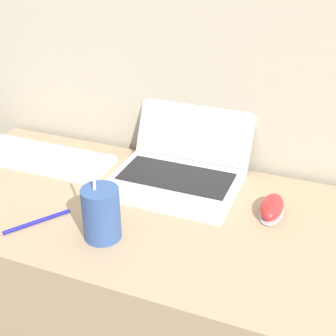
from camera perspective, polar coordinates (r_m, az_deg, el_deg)
desk at (r=1.33m, az=1.73°, el=-18.74°), size 1.39×0.55×0.71m
laptop at (r=1.23m, az=1.61°, el=0.62°), size 0.33×0.33×0.21m
drink_cup at (r=1.01m, az=-8.14°, el=-5.42°), size 0.08×0.08×0.19m
computer_mouse at (r=1.12m, az=12.55°, el=-4.73°), size 0.05×0.11×0.04m
external_keyboard at (r=1.38m, az=-15.47°, el=1.28°), size 0.42×0.15×0.02m
pen at (r=1.11m, az=-15.65°, el=-6.30°), size 0.09×0.14×0.01m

